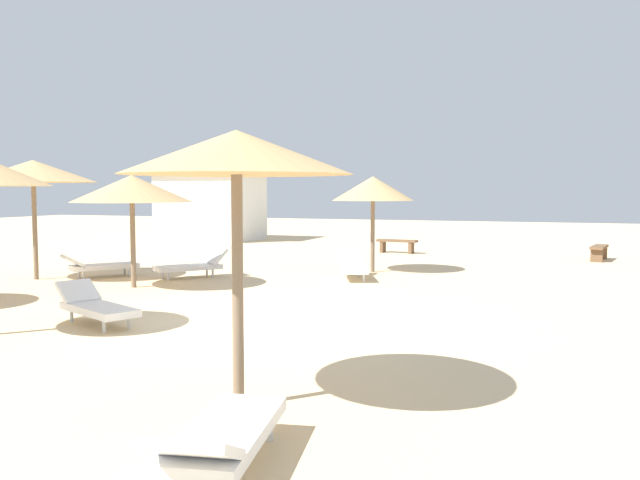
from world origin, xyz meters
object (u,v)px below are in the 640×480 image
lounger_2 (193,266)px  lounger_4 (353,267)px  beach_cabana (211,205)px  lounger_3 (221,436)px  parasol_2 (132,189)px  lounger_1 (99,266)px  parasol_3 (236,154)px  bench_1 (397,244)px  parasol_4 (373,189)px  lounger_0 (96,306)px  parasol_1 (33,172)px  bench_0 (599,250)px

lounger_2 → lounger_4: size_ratio=0.92×
lounger_4 → beach_cabana: size_ratio=0.43×
lounger_4 → lounger_3: bearing=-77.6°
parasol_2 → lounger_1: bearing=148.5°
parasol_3 → lounger_4: 10.64m
lounger_2 → bench_1: 9.27m
parasol_2 → bench_1: parasol_2 is taller
parasol_4 → lounger_0: bearing=-105.7°
parasol_1 → beach_cabana: 14.11m
parasol_2 → bench_0: (10.62, 10.32, -1.97)m
parasol_4 → bench_1: parasol_4 is taller
lounger_4 → lounger_0: bearing=-107.9°
parasol_3 → parasol_4: (-1.83, 11.69, -0.32)m
lounger_1 → bench_1: bearing=58.7°
lounger_1 → lounger_3: size_ratio=0.96×
lounger_2 → bench_0: lounger_2 is taller
parasol_4 → bench_0: 8.47m
lounger_0 → lounger_3: (4.90, -4.53, -0.01)m
parasol_4 → lounger_1: 7.67m
parasol_1 → bench_1: bearing=55.8°
lounger_2 → beach_cabana: 13.74m
lounger_2 → beach_cabana: bearing=117.7°
lounger_1 → bench_0: bearing=35.9°
parasol_2 → parasol_3: 9.33m
lounger_0 → beach_cabana: (-7.99, 17.97, 1.31)m
parasol_3 → bench_0: parasol_3 is taller
parasol_4 → bench_1: (-0.70, 5.80, -1.99)m
parasol_2 → bench_1: bearing=70.4°
parasol_3 → lounger_4: (-1.94, 10.19, -2.34)m
parasol_1 → lounger_4: bearing=21.7°
lounger_3 → parasol_1: bearing=139.4°
parasol_1 → lounger_4: (7.59, 3.01, -2.46)m
bench_0 → lounger_3: bearing=-101.1°
parasol_2 → parasol_4: (4.48, 4.83, 0.01)m
parasol_4 → parasol_2: bearing=-132.9°
parasol_1 → lounger_0: 7.15m
parasol_3 → lounger_2: (-5.91, 8.86, -2.33)m
beach_cabana → bench_1: bearing=-19.7°
lounger_0 → parasol_4: bearing=74.3°
bench_0 → beach_cabana: (-16.57, 3.79, 1.27)m
lounger_0 → lounger_2: lounger_2 is taller
lounger_1 → bench_1: size_ratio=1.25×
lounger_0 → lounger_2: bearing=105.6°
parasol_4 → beach_cabana: 13.98m
parasol_1 → bench_0: parasol_1 is taller
parasol_4 → lounger_4: 2.52m
parasol_2 → lounger_0: (2.04, -3.86, -2.01)m
parasol_1 → lounger_0: size_ratio=1.58×
lounger_0 → parasol_2: bearing=117.8°
lounger_1 → parasol_4: bearing=29.4°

